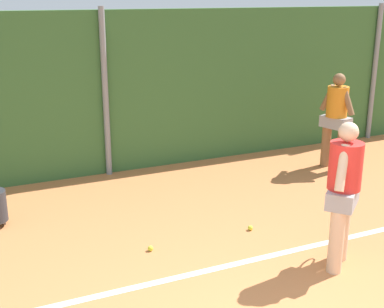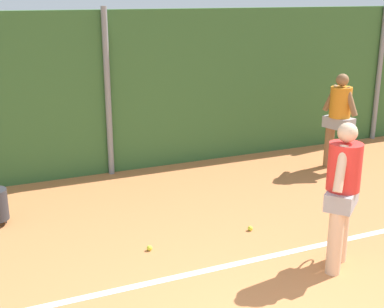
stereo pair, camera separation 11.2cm
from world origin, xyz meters
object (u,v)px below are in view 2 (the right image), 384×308
(player_foreground_near, at_px, (342,189))
(player_backcourt_far, at_px, (339,117))
(tennis_ball_1, at_px, (150,248))
(tennis_ball_4, at_px, (250,228))

(player_foreground_near, height_order, player_backcourt_far, same)
(player_backcourt_far, bearing_deg, tennis_ball_1, 97.34)
(player_foreground_near, xyz_separation_m, tennis_ball_1, (-1.85, 1.20, -0.92))
(player_foreground_near, bearing_deg, player_backcourt_far, 12.19)
(player_backcourt_far, xyz_separation_m, tennis_ball_1, (-4.04, -1.62, -0.92))
(tennis_ball_1, bearing_deg, player_foreground_near, -32.94)
(player_foreground_near, distance_m, tennis_ball_4, 1.57)
(player_backcourt_far, bearing_deg, tennis_ball_4, 107.03)
(player_backcourt_far, bearing_deg, player_foreground_near, 127.58)
(tennis_ball_1, distance_m, tennis_ball_4, 1.40)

